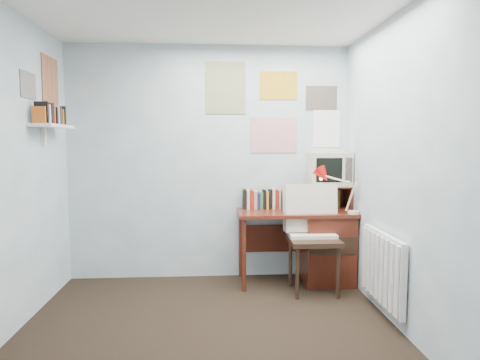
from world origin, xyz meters
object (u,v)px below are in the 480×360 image
at_px(tv_riser, 330,197).
at_px(desk_chair, 314,241).
at_px(desk, 321,244).
at_px(radiator, 383,268).
at_px(crt_tv, 329,167).
at_px(wall_shelf, 52,126).
at_px(desk_lamp, 354,193).

bearing_deg(tv_riser, desk_chair, -122.99).
height_order(desk, radiator, desk).
height_order(desk_chair, crt_tv, crt_tv).
xyz_separation_m(tv_riser, wall_shelf, (-2.69, -0.49, 0.74)).
bearing_deg(desk_chair, tv_riser, 57.47).
relative_size(desk, tv_riser, 3.00).
relative_size(desk, wall_shelf, 1.94).
bearing_deg(wall_shelf, tv_riser, 10.32).
relative_size(tv_riser, wall_shelf, 0.65).
xyz_separation_m(desk, wall_shelf, (-2.57, -0.38, 1.21)).
xyz_separation_m(desk_chair, crt_tv, (0.26, 0.44, 0.69)).
bearing_deg(wall_shelf, desk_chair, 1.77).
bearing_deg(wall_shelf, radiator, -10.89).
height_order(tv_riser, radiator, tv_riser).
height_order(desk_lamp, tv_riser, desk_lamp).
bearing_deg(tv_riser, wall_shelf, -169.68).
relative_size(desk, radiator, 1.50).
height_order(desk, desk_lamp, desk_lamp).
height_order(desk, desk_chair, desk_chair).
height_order(desk_lamp, wall_shelf, wall_shelf).
xyz_separation_m(desk, radiator, (0.29, -0.93, 0.01)).
bearing_deg(radiator, desk_lamp, 91.61).
relative_size(desk, desk_chair, 1.16).
xyz_separation_m(desk, crt_tv, (0.11, 0.13, 0.80)).
height_order(crt_tv, radiator, crt_tv).
relative_size(desk_lamp, radiator, 0.52).
bearing_deg(wall_shelf, desk_lamp, 3.22).
height_order(desk_lamp, crt_tv, crt_tv).
distance_m(radiator, wall_shelf, 3.15).
xyz_separation_m(desk_lamp, crt_tv, (-0.16, 0.35, 0.24)).
bearing_deg(crt_tv, desk_chair, -120.90).
bearing_deg(radiator, crt_tv, 99.81).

